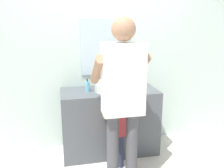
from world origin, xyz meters
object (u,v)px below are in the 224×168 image
object	(u,v)px
toothbrush_cup	(132,85)
child_toddler	(117,125)
adult_parent	(122,90)
soap_bottle	(87,86)

from	to	relation	value
toothbrush_cup	child_toddler	xyz separation A→B (m)	(-0.31, -0.42, -0.36)
child_toddler	toothbrush_cup	bearing A→B (deg)	53.49
toothbrush_cup	child_toddler	world-z (taller)	toothbrush_cup
toothbrush_cup	adult_parent	distance (m)	0.80
child_toddler	adult_parent	bearing A→B (deg)	-92.01
adult_parent	child_toddler	bearing A→B (deg)	87.99
child_toddler	adult_parent	size ratio (longest dim) A/B	0.52
child_toddler	adult_parent	xyz separation A→B (m)	(-0.01, -0.29, 0.51)
soap_bottle	adult_parent	bearing A→B (deg)	-69.05
toothbrush_cup	child_toddler	size ratio (longest dim) A/B	0.22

